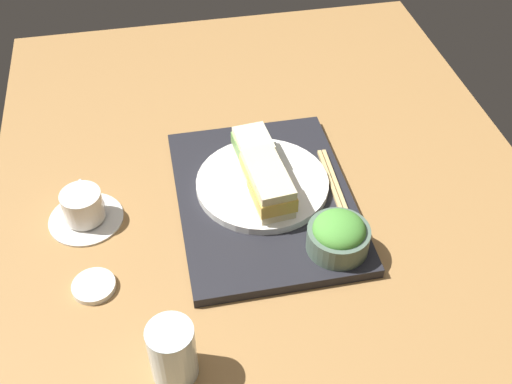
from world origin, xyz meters
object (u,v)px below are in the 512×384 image
(salad_bowl, at_px, (338,235))
(small_sauce_dish, at_px, (94,286))
(sandwich_middle, at_px, (262,170))
(drinking_glass, at_px, (172,352))
(chopsticks_pair, at_px, (336,191))
(sandwich_near, at_px, (272,193))
(sandwich_plate, at_px, (262,184))
(sandwich_far, at_px, (253,147))
(coffee_cup, at_px, (84,209))

(salad_bowl, bearing_deg, small_sauce_dish, 88.76)
(sandwich_middle, xyz_separation_m, drinking_glass, (-0.33, 0.19, -0.01))
(chopsticks_pair, bearing_deg, sandwich_near, 101.21)
(chopsticks_pair, distance_m, small_sauce_dish, 0.45)
(drinking_glass, height_order, small_sauce_dish, drinking_glass)
(sandwich_plate, height_order, sandwich_far, sandwich_far)
(sandwich_plate, relative_size, coffee_cup, 1.84)
(sandwich_middle, height_order, small_sauce_dish, sandwich_middle)
(sandwich_plate, xyz_separation_m, coffee_cup, (-0.00, 0.32, 0.00))
(drinking_glass, bearing_deg, sandwich_plate, -30.46)
(sandwich_far, distance_m, coffee_cup, 0.32)
(sandwich_far, distance_m, salad_bowl, 0.25)
(sandwich_near, height_order, chopsticks_pair, sandwich_near)
(sandwich_plate, distance_m, sandwich_far, 0.07)
(chopsticks_pair, relative_size, coffee_cup, 1.77)
(sandwich_middle, xyz_separation_m, salad_bowl, (-0.17, -0.09, -0.01))
(chopsticks_pair, bearing_deg, sandwich_middle, 72.02)
(coffee_cup, distance_m, drinking_glass, 0.35)
(chopsticks_pair, bearing_deg, small_sauce_dish, 105.12)
(sandwich_plate, bearing_deg, salad_bowl, -151.31)
(sandwich_plate, distance_m, chopsticks_pair, 0.13)
(sandwich_near, distance_m, drinking_glass, 0.33)
(small_sauce_dish, bearing_deg, coffee_cup, 4.32)
(sandwich_middle, bearing_deg, drinking_glass, 149.54)
(sandwich_plate, bearing_deg, sandwich_middle, -90.00)
(salad_bowl, xyz_separation_m, drinking_glass, (-0.16, 0.28, 0.00))
(sandwich_plate, bearing_deg, chopsticks_pair, -107.98)
(sandwich_far, bearing_deg, sandwich_plate, -177.04)
(sandwich_middle, relative_size, small_sauce_dish, 1.30)
(sandwich_near, bearing_deg, chopsticks_pair, -78.79)
(salad_bowl, bearing_deg, coffee_cup, 68.02)
(sandwich_near, xyz_separation_m, small_sauce_dish, (-0.09, 0.31, -0.06))
(sandwich_far, relative_size, small_sauce_dish, 1.30)
(sandwich_far, distance_m, drinking_glass, 0.44)
(sandwich_far, bearing_deg, salad_bowl, -157.85)
(coffee_cup, bearing_deg, sandwich_far, -77.88)
(sandwich_far, height_order, salad_bowl, salad_bowl)
(sandwich_near, distance_m, chopsticks_pair, 0.13)
(sandwich_middle, relative_size, chopsticks_pair, 0.39)
(salad_bowl, relative_size, chopsticks_pair, 0.45)
(sandwich_near, bearing_deg, sandwich_middle, 2.96)
(sandwich_far, xyz_separation_m, drinking_glass, (-0.39, 0.19, -0.01))
(sandwich_middle, bearing_deg, sandwich_plate, 90.00)
(sandwich_plate, relative_size, sandwich_far, 2.66)
(sandwich_plate, relative_size, salad_bowl, 2.33)
(sandwich_far, xyz_separation_m, salad_bowl, (-0.23, -0.09, -0.01))
(sandwich_plate, height_order, coffee_cup, coffee_cup)
(sandwich_far, xyz_separation_m, small_sauce_dish, (-0.22, 0.30, -0.05))
(sandwich_far, relative_size, coffee_cup, 0.69)
(sandwich_middle, distance_m, coffee_cup, 0.32)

